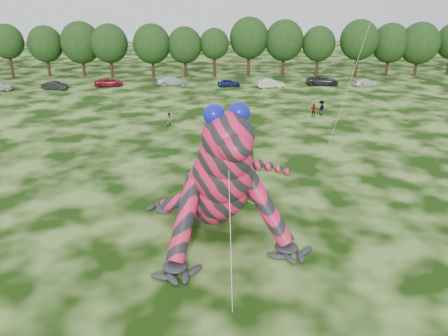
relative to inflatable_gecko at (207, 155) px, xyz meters
name	(u,v)px	position (x,y,z in m)	size (l,w,h in m)	color
ground	(196,243)	(-0.71, -3.60, -4.55)	(240.00, 240.00, 0.00)	#16330A
inflatable_gecko	(207,155)	(0.00, 0.00, 0.00)	(15.33, 18.21, 9.10)	#D21B46
tree_3	(9,51)	(-36.43, 53.46, 0.17)	(5.81, 5.23, 9.44)	black
tree_4	(46,51)	(-30.35, 55.11, -0.02)	(6.22, 5.60, 9.06)	black
tree_5	(81,49)	(-23.83, 54.83, 0.35)	(7.16, 6.44, 9.80)	black
tree_6	(110,51)	(-18.26, 53.08, 0.19)	(6.52, 5.86, 9.49)	black
tree_7	(152,51)	(-10.79, 53.20, 0.19)	(6.68, 6.01, 9.48)	black
tree_8	(185,52)	(-4.93, 53.38, -0.08)	(6.14, 5.53, 8.94)	black
tree_9	(214,53)	(0.36, 53.74, -0.21)	(5.27, 4.74, 8.68)	black
tree_10	(249,47)	(6.69, 54.97, 0.70)	(7.09, 6.38, 10.50)	black
tree_11	(284,48)	(13.08, 54.59, 0.48)	(7.01, 6.31, 10.07)	black
tree_12	(318,51)	(19.30, 54.13, -0.07)	(5.99, 5.39, 8.97)	black
tree_13	(358,48)	(26.42, 53.52, 0.51)	(6.83, 6.15, 10.13)	black
tree_14	(389,49)	(32.75, 55.12, 0.15)	(6.82, 6.14, 9.40)	black
tree_15	(419,49)	(37.77, 54.17, 0.27)	(7.17, 6.45, 9.63)	black
car_1	(55,86)	(-25.15, 42.71, -3.88)	(1.42, 4.07, 1.34)	black
car_2	(109,82)	(-17.18, 45.43, -3.90)	(2.15, 4.65, 1.29)	maroon
car_3	(172,81)	(-6.79, 46.16, -3.80)	(2.11, 5.19, 1.51)	silver
car_4	(229,83)	(2.73, 44.65, -3.93)	(1.48, 3.67, 1.25)	#121B54
car_5	(271,83)	(9.57, 43.64, -3.82)	(1.55, 4.44, 1.46)	beige
car_6	(322,81)	(18.49, 45.77, -3.81)	(2.47, 5.36, 1.49)	#232326
car_7	(366,82)	(25.54, 44.62, -3.92)	(1.77, 4.36, 1.27)	silver
spectator_5	(232,145)	(2.13, 12.50, -3.69)	(1.61, 0.51, 1.73)	gray
spectator_1	(170,120)	(-4.80, 21.85, -3.73)	(0.80, 0.62, 1.65)	gray
spectator_3	(313,110)	(12.75, 25.66, -3.70)	(1.00, 0.41, 1.70)	gray
spectator_2	(321,108)	(13.95, 26.63, -3.62)	(1.21, 0.69, 1.87)	gray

